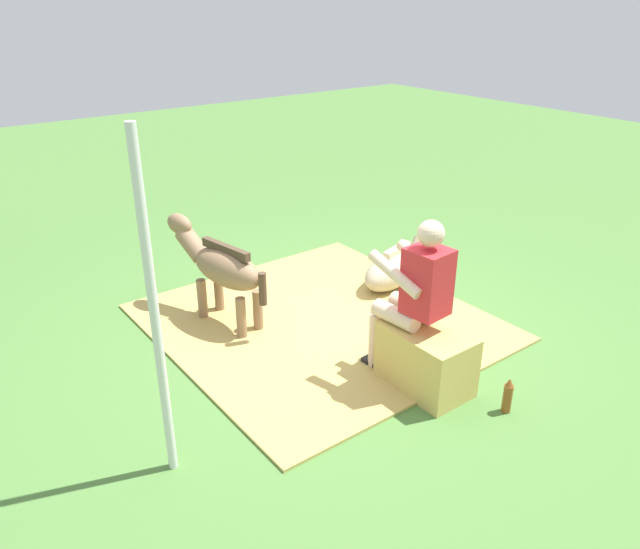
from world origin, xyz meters
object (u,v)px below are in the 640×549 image
pony_standing (221,266)px  tent_pole_left (155,316)px  person_seated (414,292)px  hay_bale (426,359)px  pony_lying (397,266)px  soda_bottle (508,396)px

pony_standing → tent_pole_left: (-1.54, 1.24, 0.56)m
pony_standing → person_seated: bearing=-157.1°
hay_bale → person_seated: bearing=3.3°
pony_standing → pony_lying: pony_standing is taller
pony_lying → pony_standing: bearing=79.1°
pony_standing → tent_pole_left: 2.06m
pony_lying → soda_bottle: (-2.13, 0.90, -0.05)m
person_seated → soda_bottle: 1.02m
pony_lying → tent_pole_left: (-1.18, 3.13, 0.94)m
pony_lying → tent_pole_left: bearing=110.6°
soda_bottle → tent_pole_left: size_ratio=0.13×
person_seated → pony_lying: (1.36, -1.16, -0.58)m
soda_bottle → tent_pole_left: (0.95, 2.23, 0.99)m
tent_pole_left → person_seated: bearing=-95.4°
person_seated → hay_bale: bearing=-176.7°
hay_bale → pony_lying: bearing=-37.0°
person_seated → tent_pole_left: size_ratio=0.61×
pony_standing → pony_lying: size_ratio=0.99×
pony_standing → tent_pole_left: tent_pole_left is taller
hay_bale → pony_standing: size_ratio=0.53×
tent_pole_left → hay_bale: bearing=-100.1°
hay_bale → pony_lying: size_ratio=0.52×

